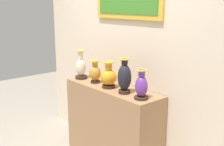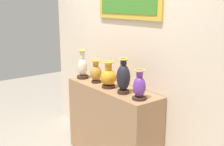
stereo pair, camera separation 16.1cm
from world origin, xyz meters
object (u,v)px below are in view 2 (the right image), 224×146
object	(u,v)px
vase_ivory	(83,67)
vase_violet	(139,87)
vase_amber	(108,77)
vase_onyx	(123,78)
vase_ochre	(96,73)

from	to	relation	value
vase_ivory	vase_violet	bearing A→B (deg)	0.16
vase_amber	vase_onyx	size ratio (longest dim) A/B	0.80
vase_ivory	vase_ochre	bearing A→B (deg)	3.37
vase_ochre	vase_onyx	bearing A→B (deg)	-1.55
vase_ivory	vase_onyx	bearing A→B (deg)	0.13
vase_ochre	vase_amber	bearing A→B (deg)	-2.04
vase_ochre	vase_violet	distance (m)	0.80
vase_amber	vase_violet	size ratio (longest dim) A/B	1.00
vase_ivory	vase_onyx	distance (m)	0.83
vase_ochre	vase_onyx	world-z (taller)	vase_onyx
vase_ivory	vase_ochre	world-z (taller)	vase_ivory
vase_amber	vase_violet	distance (m)	0.53
vase_ivory	vase_amber	size ratio (longest dim) A/B	1.21
vase_onyx	vase_ochre	bearing A→B (deg)	178.45
vase_ochre	vase_onyx	distance (m)	0.55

